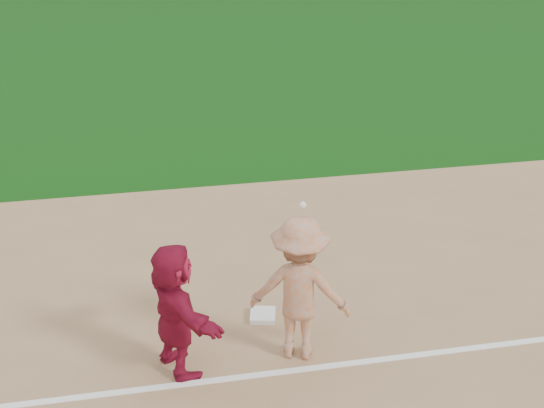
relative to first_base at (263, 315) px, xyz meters
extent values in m
plane|color=#0D3E0C|center=(0.34, -0.41, -0.06)|extent=(160.00, 160.00, 0.00)
cube|color=white|center=(0.34, -1.21, -0.04)|extent=(60.00, 0.10, 0.01)
cube|color=white|center=(0.00, 0.00, 0.00)|extent=(0.43, 0.43, 0.08)
imported|color=maroon|center=(-1.26, -0.87, 0.88)|extent=(1.14, 1.78, 1.84)
imported|color=#A4A4A6|center=(0.34, -0.85, 0.98)|extent=(1.49, 1.15, 2.03)
sphere|color=white|center=(0.40, -0.64, 2.08)|extent=(0.09, 0.09, 0.09)
camera|label=1|loc=(-1.34, -7.97, 5.91)|focal=45.00mm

